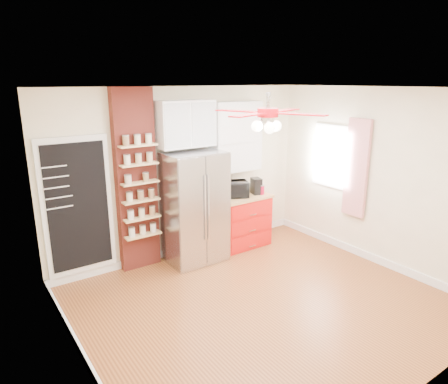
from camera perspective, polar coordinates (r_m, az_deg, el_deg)
floor at (r=5.40m, az=5.49°, el=-15.41°), size 4.50×4.50×0.00m
ceiling at (r=4.63m, az=6.38°, el=14.55°), size 4.50×4.50×0.00m
wall_back at (r=6.44m, az=-5.75°, el=2.74°), size 4.50×0.02×2.70m
wall_front at (r=3.68m, az=26.86°, el=-9.07°), size 4.50×0.02×2.70m
wall_left at (r=3.86m, az=-20.62°, el=-7.20°), size 0.02×4.00×2.70m
wall_right at (r=6.50m, az=21.15°, el=1.87°), size 0.02×4.00×2.70m
chalkboard at (r=5.87m, az=-20.14°, el=-1.99°), size 0.95×0.05×1.95m
brick_pillar at (r=6.01m, az=-12.46°, el=1.51°), size 0.60×0.16×2.70m
fridge at (r=6.23m, az=-4.37°, el=-2.20°), size 0.90×0.70×1.75m
upper_glass_cabinet at (r=6.13m, az=-5.56°, el=9.68°), size 0.90×0.35×0.70m
red_cabinet at (r=6.92m, az=2.43°, el=-4.02°), size 0.94×0.64×0.90m
upper_shelf_unit at (r=6.71m, az=1.69°, el=7.90°), size 0.90×0.30×1.15m
window at (r=6.97m, az=15.14°, el=4.95°), size 0.04×0.75×1.05m
curtain at (r=6.62m, az=18.41°, el=3.25°), size 0.06×0.40×1.55m
ceiling_fan at (r=4.65m, az=6.28°, el=11.15°), size 1.40×1.40×0.44m
toaster_oven at (r=6.65m, az=1.33°, el=0.40°), size 0.57×0.49×0.27m
coffee_maker at (r=6.85m, az=4.62°, el=0.86°), size 0.19×0.24×0.27m
canister_left at (r=6.84m, az=5.35°, el=0.30°), size 0.12×0.12×0.15m
canister_right at (r=6.98m, az=4.91°, el=0.63°), size 0.13×0.13×0.15m
pantry_jar_oats at (r=5.78m, az=-13.55°, el=1.70°), size 0.10×0.10×0.12m
pantry_jar_beans at (r=5.88m, az=-11.11°, el=2.08°), size 0.09×0.09×0.12m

